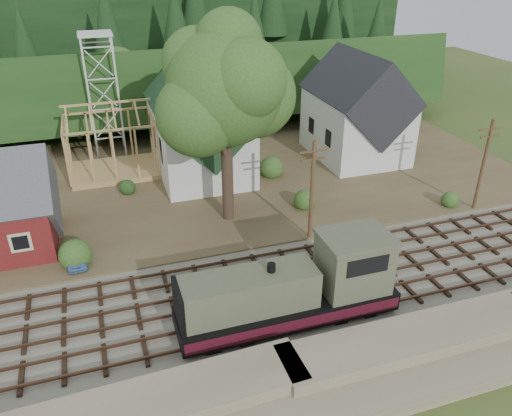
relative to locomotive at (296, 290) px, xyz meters
name	(u,v)px	position (x,y,z in m)	size (l,w,h in m)	color
ground	(240,299)	(-2.52, 3.00, -2.24)	(140.00, 140.00, 0.00)	#384C1E
embankment	(290,402)	(-2.52, -5.50, -2.24)	(64.00, 5.00, 1.60)	#7F7259
railroad_bed	(240,298)	(-2.52, 3.00, -2.16)	(64.00, 11.00, 0.16)	#726B5B
village_flat	(185,183)	(-2.52, 21.00, -2.09)	(64.00, 26.00, 0.30)	brown
hillside	(151,112)	(-2.52, 45.00, -2.24)	(70.00, 28.00, 8.00)	#1E3F19
ridge	(137,84)	(-2.52, 61.00, -2.24)	(80.00, 20.00, 12.00)	black
church	(199,123)	(-0.52, 22.68, 2.94)	(8.40, 15.17, 13.00)	silver
farmhouse	(357,113)	(15.48, 22.00, 2.63)	(8.40, 10.80, 10.60)	silver
timber_frame	(112,144)	(-8.52, 25.00, 1.03)	(8.20, 6.20, 6.99)	tan
lattice_tower	(98,58)	(-8.52, 31.00, 7.80)	(3.20, 3.20, 12.12)	silver
big_tree	(227,96)	(-0.35, 13.08, 7.98)	(10.90, 8.40, 14.70)	#38281E
telegraph_pole_near	(312,190)	(4.48, 8.20, 2.01)	(2.20, 0.28, 8.00)	#4C331E
telegraph_pole_far	(483,164)	(19.48, 8.20, 2.01)	(2.20, 0.28, 8.00)	#4C331E
locomotive	(296,290)	(0.00, 0.00, 0.00)	(12.82, 3.20, 5.10)	black
car_blue	(75,255)	(-12.27, 10.14, -1.36)	(1.36, 3.38, 1.15)	#5E8CCA
car_red	(362,155)	(15.52, 20.30, -1.36)	(1.92, 4.17, 1.16)	#B30E1D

